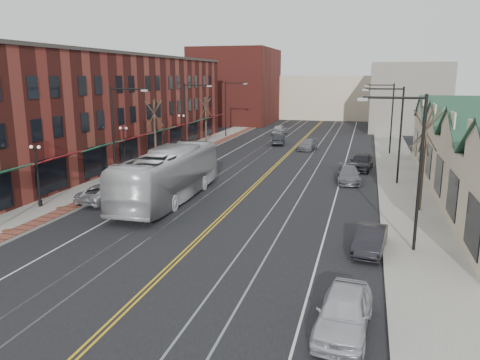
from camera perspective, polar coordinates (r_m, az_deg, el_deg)
The scene contains 31 objects.
ground at distance 22.43m, azimuth -9.46°, elevation -11.28°, with size 160.00×160.00×0.00m, color black.
sidewalk_left at distance 44.71m, azimuth -12.86°, elevation 0.76°, with size 4.00×120.00×0.15m, color gray.
sidewalk_right at distance 39.71m, azimuth 19.43°, elevation -1.13°, with size 4.00×120.00×0.15m, color gray.
building_left at distance 53.48m, azimuth -16.33°, elevation 8.35°, with size 10.00×50.00×11.00m, color maroon.
backdrop_left at distance 91.98m, azimuth -0.45°, elevation 11.37°, with size 14.00×18.00×14.00m, color maroon.
backdrop_mid at distance 104.03m, azimuth 10.50°, elevation 9.94°, with size 22.00×14.00×9.00m, color beige.
backdrop_right at distance 83.86m, azimuth 19.71°, elevation 9.50°, with size 12.00×16.00×11.00m, color slate.
streetlight_l_1 at distance 40.04m, azimuth -14.68°, elevation 6.49°, with size 3.33×0.25×8.00m.
streetlight_l_2 at distance 54.45m, azimuth -6.27°, elevation 8.35°, with size 3.33×0.25×8.00m.
streetlight_l_3 at distance 69.56m, azimuth -1.41°, elevation 9.33°, with size 3.33×0.25×8.00m.
streetlight_r_0 at distance 24.98m, azimuth 20.20°, elevation 2.64°, with size 3.33×0.25×8.00m.
streetlight_r_1 at distance 40.81m, azimuth 18.41°, elevation 6.37°, with size 3.33×0.25×8.00m.
streetlight_r_2 at distance 56.74m, azimuth 17.62°, elevation 8.01°, with size 3.33×0.25×8.00m.
lamppost_l_1 at distance 34.89m, azimuth -23.42°, elevation 0.30°, with size 0.84×0.28×4.27m.
lamppost_l_2 at distance 44.71m, azimuth -13.90°, elevation 3.48°, with size 0.84×0.28×4.27m.
lamppost_l_3 at distance 57.22m, azimuth -7.12°, elevation 5.69°, with size 0.84×0.28×4.27m.
tree_left_near at distance 49.68m, azimuth -10.33°, elevation 6.06°, with size 1.78×1.37×6.48m.
tree_left_far at distance 64.44m, azimuth -4.19°, elevation 7.48°, with size 1.66×1.28×6.02m.
tree_right_mid at distance 33.19m, azimuth 21.44°, elevation 2.61°, with size 1.90×1.46×6.93m.
manhole_mid at distance 30.70m, azimuth -26.50°, elevation -5.53°, with size 0.60×0.60×0.02m, color #592D19.
manhole_far at distance 34.40m, azimuth -21.03°, elevation -3.17°, with size 0.60×0.60×0.02m, color #592D19.
traffic_signal at distance 47.24m, azimuth -9.23°, elevation 4.34°, with size 0.18×0.15×3.80m.
transit_bus at distance 34.54m, azimuth -8.68°, elevation 0.58°, with size 3.19×13.64×3.80m, color silver.
parked_suv at distance 35.41m, azimuth -16.03°, elevation -1.50°, with size 2.25×4.87×1.35m, color #A4A4AB.
parked_car_a at distance 17.74m, azimuth 12.54°, elevation -15.43°, with size 1.82×4.52×1.54m, color silver.
parked_car_b at distance 25.45m, azimuth 15.61°, elevation -7.01°, with size 1.42×4.08×1.35m, color black.
parked_car_c at distance 41.34m, azimuth 13.10°, elevation 0.66°, with size 1.92×4.73×1.37m, color slate.
parked_car_d at distance 46.93m, azimuth 14.56°, elevation 2.17°, with size 1.97×4.90×1.67m, color black.
distant_car_left at distance 62.62m, azimuth 4.75°, elevation 4.95°, with size 1.48×4.26×1.40m, color black.
distant_car_right at distance 58.69m, azimuth 8.23°, elevation 4.30°, with size 1.82×4.47×1.30m, color slate.
distant_car_far at distance 73.47m, azimuth 4.89°, elevation 6.15°, with size 1.85×4.60×1.57m, color #9C9DA2.
Camera 1 is at (8.78, -18.55, 9.03)m, focal length 35.00 mm.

